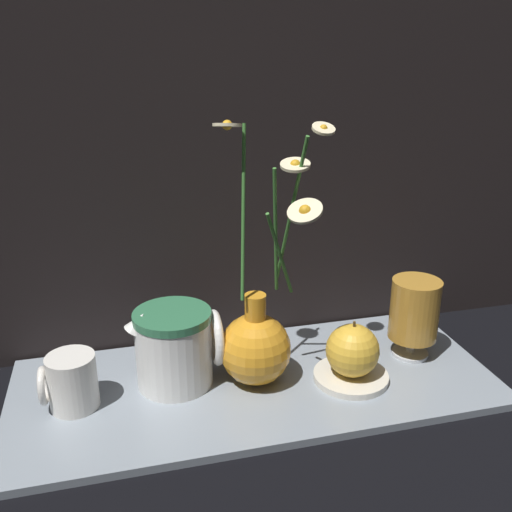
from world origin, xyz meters
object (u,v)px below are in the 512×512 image
(vase_with_flowers, at_px, (258,342))
(orange_fruit, at_px, (352,350))
(yellow_mug, at_px, (71,381))
(tea_glass, at_px, (414,311))
(ceramic_pitcher, at_px, (175,344))

(vase_with_flowers, relative_size, orange_fruit, 4.40)
(yellow_mug, distance_m, tea_glass, 0.54)
(vase_with_flowers, xyz_separation_m, yellow_mug, (-0.27, 0.00, -0.03))
(vase_with_flowers, xyz_separation_m, orange_fruit, (0.14, -0.03, -0.02))
(ceramic_pitcher, bearing_deg, yellow_mug, -171.16)
(ceramic_pitcher, xyz_separation_m, tea_glass, (0.38, -0.01, 0.01))
(ceramic_pitcher, distance_m, orange_fruit, 0.27)
(vase_with_flowers, xyz_separation_m, ceramic_pitcher, (-0.12, 0.03, -0.00))
(vase_with_flowers, distance_m, yellow_mug, 0.27)
(tea_glass, distance_m, orange_fruit, 0.14)
(vase_with_flowers, height_order, yellow_mug, vase_with_flowers)
(ceramic_pitcher, relative_size, orange_fruit, 1.57)
(yellow_mug, relative_size, orange_fruit, 0.90)
(tea_glass, bearing_deg, ceramic_pitcher, 177.78)
(vase_with_flowers, relative_size, yellow_mug, 4.89)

